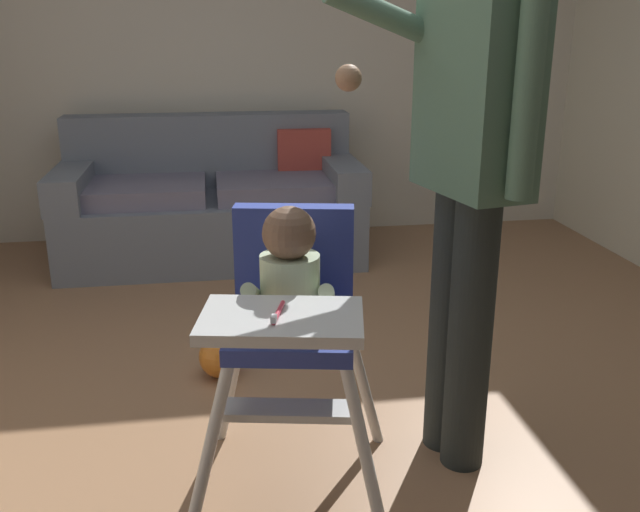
{
  "coord_description": "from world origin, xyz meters",
  "views": [
    {
      "loc": [
        -0.35,
        -2.18,
        1.39
      ],
      "look_at": [
        -0.05,
        -0.3,
        0.76
      ],
      "focal_mm": 39.25,
      "sensor_mm": 36.0,
      "label": 1
    }
  ],
  "objects_px": {
    "couch": "(213,204)",
    "adult_standing": "(469,169)",
    "high_chair": "(291,303)",
    "toy_ball_second": "(220,356)"
  },
  "relations": [
    {
      "from": "adult_standing",
      "to": "high_chair",
      "type": "bearing_deg",
      "value": 0.03
    },
    {
      "from": "high_chair",
      "to": "adult_standing",
      "type": "relative_size",
      "value": 0.54
    },
    {
      "from": "high_chair",
      "to": "adult_standing",
      "type": "xyz_separation_m",
      "value": [
        0.56,
        0.12,
        0.35
      ]
    },
    {
      "from": "adult_standing",
      "to": "toy_ball_second",
      "type": "bearing_deg",
      "value": -53.27
    },
    {
      "from": "high_chair",
      "to": "toy_ball_second",
      "type": "xyz_separation_m",
      "value": [
        -0.21,
        0.79,
        -0.54
      ]
    },
    {
      "from": "couch",
      "to": "adult_standing",
      "type": "bearing_deg",
      "value": 18.19
    },
    {
      "from": "adult_standing",
      "to": "toy_ball_second",
      "type": "distance_m",
      "value": 1.36
    },
    {
      "from": "toy_ball_second",
      "to": "adult_standing",
      "type": "bearing_deg",
      "value": -41.51
    },
    {
      "from": "high_chair",
      "to": "toy_ball_second",
      "type": "bearing_deg",
      "value": -154.3
    },
    {
      "from": "toy_ball_second",
      "to": "couch",
      "type": "bearing_deg",
      "value": 90.0
    }
  ]
}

